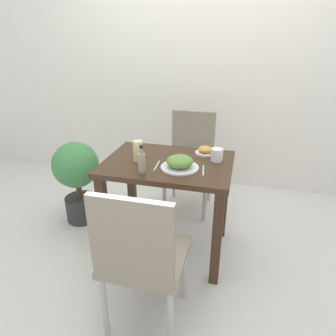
% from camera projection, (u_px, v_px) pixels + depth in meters
% --- Properties ---
extents(ground_plane, '(16.00, 16.00, 0.00)m').
position_uv_depth(ground_plane, '(168.00, 247.00, 2.35)').
color(ground_plane, silver).
extents(wall_back, '(8.00, 0.05, 2.60)m').
position_uv_depth(wall_back, '(200.00, 59.00, 2.93)').
color(wall_back, white).
rests_on(wall_back, ground_plane).
extents(dining_table, '(0.87, 0.64, 0.73)m').
position_uv_depth(dining_table, '(168.00, 179.00, 2.11)').
color(dining_table, '#3D2819').
rests_on(dining_table, ground_plane).
extents(chair_near, '(0.42, 0.42, 0.89)m').
position_uv_depth(chair_near, '(141.00, 255.00, 1.51)').
color(chair_near, gray).
rests_on(chair_near, ground_plane).
extents(chair_far, '(0.42, 0.42, 0.89)m').
position_uv_depth(chair_far, '(191.00, 156.00, 2.75)').
color(chair_far, gray).
rests_on(chair_far, ground_plane).
extents(food_plate, '(0.25, 0.25, 0.09)m').
position_uv_depth(food_plate, '(180.00, 163.00, 1.93)').
color(food_plate, white).
rests_on(food_plate, dining_table).
extents(side_plate, '(0.15, 0.15, 0.06)m').
position_uv_depth(side_plate, '(205.00, 151.00, 2.17)').
color(side_plate, white).
rests_on(side_plate, dining_table).
extents(drink_cup, '(0.08, 0.08, 0.09)m').
position_uv_depth(drink_cup, '(217.00, 155.00, 2.04)').
color(drink_cup, white).
rests_on(drink_cup, dining_table).
extents(juice_glass, '(0.07, 0.07, 0.14)m').
position_uv_depth(juice_glass, '(138.00, 151.00, 2.04)').
color(juice_glass, beige).
rests_on(juice_glass, dining_table).
extents(sauce_bottle, '(0.05, 0.05, 0.18)m').
position_uv_depth(sauce_bottle, '(142.00, 162.00, 1.86)').
color(sauce_bottle, gray).
rests_on(sauce_bottle, dining_table).
extents(fork_utensil, '(0.02, 0.17, 0.00)m').
position_uv_depth(fork_utensil, '(157.00, 166.00, 1.98)').
color(fork_utensil, silver).
rests_on(fork_utensil, dining_table).
extents(spoon_utensil, '(0.03, 0.16, 0.00)m').
position_uv_depth(spoon_utensil, '(203.00, 170.00, 1.91)').
color(spoon_utensil, silver).
rests_on(spoon_utensil, dining_table).
extents(potted_plant_left, '(0.39, 0.39, 0.72)m').
position_uv_depth(potted_plant_left, '(77.00, 174.00, 2.53)').
color(potted_plant_left, '#333333').
rests_on(potted_plant_left, ground_plane).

